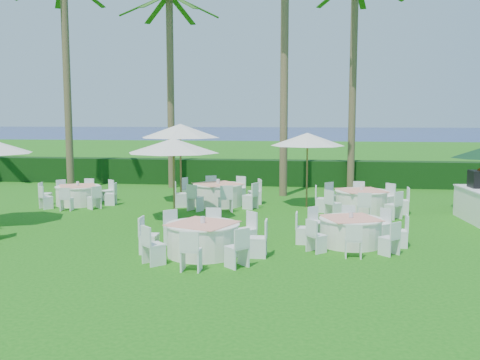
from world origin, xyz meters
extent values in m
plane|color=#166210|center=(0.00, 0.00, 0.00)|extent=(120.00, 120.00, 0.00)
cube|color=black|center=(0.00, 12.00, 0.60)|extent=(34.00, 1.00, 1.20)
plane|color=#070F4E|center=(0.00, 102.00, 0.00)|extent=(260.00, 260.00, 0.00)
cylinder|color=white|center=(1.46, -1.16, 0.36)|extent=(1.65, 1.65, 0.72)
cylinder|color=white|center=(1.46, -1.16, 0.73)|extent=(1.72, 1.72, 0.03)
cube|color=#FF9E80|center=(1.46, -1.16, 0.75)|extent=(1.73, 1.73, 0.01)
cylinder|color=silver|center=(1.46, -1.16, 0.84)|extent=(0.11, 0.11, 0.15)
cube|color=white|center=(2.36, -0.23, 0.43)|extent=(0.57, 0.57, 0.86)
cube|color=white|center=(1.44, 0.13, 0.43)|extent=(0.41, 0.41, 0.86)
cube|color=white|center=(0.53, -0.26, 0.43)|extent=(0.57, 0.57, 0.86)
cube|color=white|center=(0.17, -1.18, 0.43)|extent=(0.41, 0.41, 0.86)
cube|color=white|center=(0.56, -2.09, 0.43)|extent=(0.57, 0.57, 0.86)
cube|color=white|center=(1.48, -2.45, 0.43)|extent=(0.41, 0.41, 0.86)
cube|color=white|center=(2.39, -2.06, 0.43)|extent=(0.57, 0.57, 0.86)
cube|color=white|center=(2.75, -1.14, 0.43)|extent=(0.41, 0.41, 0.86)
cylinder|color=white|center=(4.93, 0.30, 0.33)|extent=(1.52, 1.52, 0.66)
cylinder|color=white|center=(4.93, 0.30, 0.67)|extent=(1.59, 1.59, 0.03)
cube|color=#FF9E80|center=(4.93, 0.30, 0.70)|extent=(1.60, 1.60, 0.01)
cylinder|color=silver|center=(4.93, 0.30, 0.78)|extent=(0.11, 0.11, 0.14)
cube|color=white|center=(6.12, 0.28, 0.40)|extent=(0.38, 0.38, 0.79)
cube|color=white|center=(5.79, 1.13, 0.40)|extent=(0.52, 0.52, 0.79)
cube|color=white|center=(4.95, 1.49, 0.40)|extent=(0.38, 0.38, 0.79)
cube|color=white|center=(4.11, 1.15, 0.40)|extent=(0.52, 0.52, 0.79)
cube|color=white|center=(3.74, 0.32, 0.40)|extent=(0.38, 0.38, 0.79)
cube|color=white|center=(4.08, -0.53, 0.40)|extent=(0.52, 0.52, 0.79)
cube|color=white|center=(4.92, -0.89, 0.40)|extent=(0.38, 0.38, 0.79)
cube|color=white|center=(5.76, -0.55, 0.40)|extent=(0.52, 0.52, 0.79)
cylinder|color=white|center=(-4.58, 5.29, 0.34)|extent=(1.55, 1.55, 0.67)
cylinder|color=white|center=(-4.58, 5.29, 0.68)|extent=(1.61, 1.61, 0.03)
cube|color=#FF9E80|center=(-4.58, 5.29, 0.71)|extent=(1.70, 1.70, 0.01)
cylinder|color=silver|center=(-4.58, 5.29, 0.79)|extent=(0.11, 0.11, 0.14)
cube|color=white|center=(-3.38, 5.43, 0.40)|extent=(0.42, 0.42, 0.81)
cube|color=white|center=(-3.83, 6.24, 0.40)|extent=(0.53, 0.53, 0.81)
cube|color=white|center=(-4.72, 6.49, 0.40)|extent=(0.42, 0.42, 0.81)
cube|color=white|center=(-5.53, 6.04, 0.40)|extent=(0.53, 0.53, 0.81)
cube|color=white|center=(-5.78, 5.15, 0.40)|extent=(0.42, 0.42, 0.81)
cube|color=white|center=(-5.33, 4.34, 0.40)|extent=(0.53, 0.53, 0.81)
cube|color=white|center=(-4.44, 4.09, 0.40)|extent=(0.42, 0.42, 0.81)
cube|color=white|center=(-3.63, 4.53, 0.40)|extent=(0.53, 0.53, 0.81)
cylinder|color=white|center=(0.54, 5.87, 0.38)|extent=(1.76, 1.76, 0.77)
cylinder|color=white|center=(0.54, 5.87, 0.78)|extent=(1.84, 1.84, 0.03)
cube|color=#FF9E80|center=(0.54, 5.87, 0.80)|extent=(2.01, 2.01, 0.01)
cylinder|color=silver|center=(0.54, 5.87, 0.89)|extent=(0.12, 0.12, 0.16)
cube|color=white|center=(1.83, 6.36, 0.46)|extent=(0.55, 0.55, 0.92)
cube|color=white|center=(1.11, 7.13, 0.46)|extent=(0.57, 0.57, 0.92)
cube|color=white|center=(0.06, 7.16, 0.46)|extent=(0.55, 0.55, 0.92)
cube|color=white|center=(-0.71, 6.44, 0.46)|extent=(0.57, 0.57, 0.92)
cube|color=white|center=(-0.75, 5.39, 0.46)|extent=(0.55, 0.55, 0.92)
cube|color=white|center=(-0.03, 4.62, 0.46)|extent=(0.57, 0.57, 0.92)
cube|color=white|center=(1.03, 4.58, 0.46)|extent=(0.55, 0.55, 0.92)
cube|color=white|center=(1.80, 5.30, 0.46)|extent=(0.57, 0.57, 0.92)
cylinder|color=white|center=(5.59, 5.00, 0.37)|extent=(1.70, 1.70, 0.74)
cylinder|color=white|center=(5.59, 5.00, 0.75)|extent=(1.77, 1.77, 0.03)
cube|color=#FF9E80|center=(5.59, 5.00, 0.77)|extent=(1.77, 1.77, 0.01)
cylinder|color=silver|center=(5.59, 5.00, 0.86)|extent=(0.12, 0.12, 0.16)
cube|color=white|center=(6.91, 4.97, 0.44)|extent=(0.42, 0.42, 0.88)
cube|color=white|center=(6.55, 5.92, 0.44)|extent=(0.58, 0.58, 0.88)
cube|color=white|center=(5.62, 6.33, 0.44)|extent=(0.42, 0.42, 0.88)
cube|color=white|center=(4.67, 5.96, 0.44)|extent=(0.58, 0.58, 0.88)
cube|color=white|center=(4.26, 5.03, 0.44)|extent=(0.42, 0.42, 0.88)
cube|color=white|center=(4.63, 4.09, 0.44)|extent=(0.58, 0.58, 0.88)
cube|color=white|center=(5.56, 3.68, 0.44)|extent=(0.42, 0.42, 0.88)
cube|color=white|center=(6.50, 4.04, 0.44)|extent=(0.58, 0.58, 0.88)
cylinder|color=brown|center=(-0.27, 2.77, 1.23)|extent=(0.06, 0.06, 2.47)
cone|color=white|center=(-0.27, 2.77, 2.34)|extent=(2.84, 2.84, 0.44)
sphere|color=brown|center=(-0.27, 2.77, 2.50)|extent=(0.10, 0.10, 0.10)
cylinder|color=brown|center=(-0.96, 6.32, 1.42)|extent=(0.07, 0.07, 2.85)
cone|color=white|center=(-0.96, 6.32, 2.70)|extent=(2.96, 2.96, 0.51)
sphere|color=brown|center=(-0.96, 6.32, 2.88)|extent=(0.11, 0.11, 0.11)
cylinder|color=brown|center=(3.75, 5.97, 1.28)|extent=(0.06, 0.06, 2.56)
cone|color=white|center=(3.75, 5.97, 2.43)|extent=(2.62, 2.62, 0.46)
sphere|color=brown|center=(3.75, 5.97, 2.59)|extent=(0.10, 0.10, 0.10)
cube|color=black|center=(9.08, 4.28, 1.29)|extent=(0.54, 0.63, 0.54)
imported|color=gray|center=(9.15, 4.25, 0.84)|extent=(0.64, 0.44, 1.67)
cylinder|color=brown|center=(-6.75, 9.26, 4.61)|extent=(0.32, 0.32, 9.22)
cylinder|color=brown|center=(-2.46, 10.57, 4.31)|extent=(0.32, 0.32, 8.61)
cube|color=#215515|center=(-1.40, 10.85, 8.12)|extent=(2.21, 0.82, 1.00)
cube|color=#215515|center=(-2.17, 11.63, 8.12)|extent=(0.86, 2.20, 1.00)
cube|color=#215515|center=(-3.23, 11.36, 8.12)|extent=(1.74, 1.77, 1.00)
cube|color=#215515|center=(-3.53, 10.30, 8.12)|extent=(2.21, 0.82, 1.00)
cube|color=#215515|center=(-2.76, 9.52, 8.12)|extent=(0.86, 2.20, 1.00)
cube|color=#215515|center=(-1.70, 9.79, 8.12)|extent=(1.74, 1.77, 1.00)
cylinder|color=brown|center=(2.75, 8.67, 5.22)|extent=(0.32, 0.32, 10.44)
cylinder|color=brown|center=(5.64, 11.24, 4.63)|extent=(0.32, 0.32, 9.25)
camera|label=1|loc=(4.00, -13.11, 3.19)|focal=40.00mm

